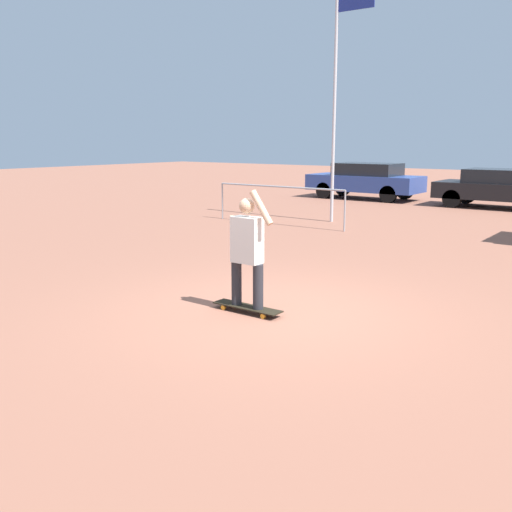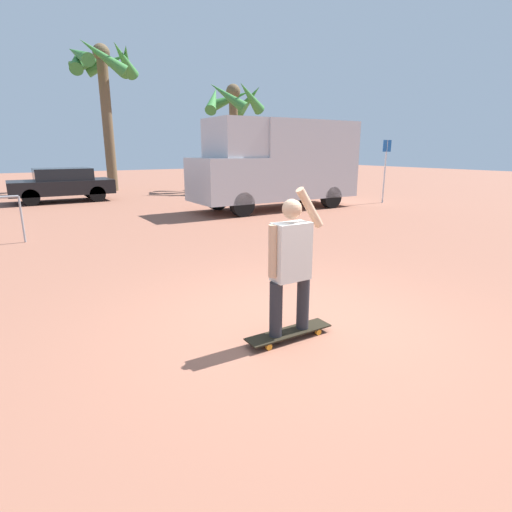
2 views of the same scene
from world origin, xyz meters
TOP-DOWN VIEW (x-y plane):
  - ground_plane at (0.00, 0.00)m, footprint 80.00×80.00m
  - skateboard at (-0.29, -0.23)m, footprint 1.04×0.24m
  - person_skateboarder at (-0.29, -0.23)m, footprint 0.69×0.22m
  - parked_car_black at (-0.81, 14.60)m, footprint 3.84×1.90m
  - parked_car_blue at (-5.80, 14.73)m, footprint 4.43×1.81m
  - flagpole at (-3.60, 8.24)m, footprint 1.15×0.12m
  - plaza_railing_segment at (-4.59, 6.85)m, footprint 4.11×0.05m

SIDE VIEW (x-z plane):
  - ground_plane at x=0.00m, z-range 0.00..0.00m
  - skateboard at x=-0.29m, z-range 0.03..0.11m
  - parked_car_black at x=-0.81m, z-range 0.05..1.38m
  - parked_car_blue at x=-5.80m, z-range 0.05..1.47m
  - plaza_railing_segment at x=-4.59m, z-range 0.36..1.44m
  - person_skateboarder at x=-0.29m, z-range 0.12..1.71m
  - flagpole at x=-3.60m, z-range 0.51..6.97m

